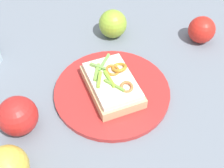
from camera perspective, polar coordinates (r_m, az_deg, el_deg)
name	(u,v)px	position (r m, az deg, el deg)	size (l,w,h in m)	color
ground_plane	(112,93)	(0.71, 0.00, -1.73)	(2.00, 2.00, 0.00)	slate
plate	(112,91)	(0.70, 0.00, -1.41)	(0.27, 0.27, 0.01)	#B12A28
sandwich	(112,84)	(0.68, 0.01, 0.02)	(0.13, 0.17, 0.05)	tan
apple_0	(7,167)	(0.59, -19.34, -14.64)	(0.08, 0.08, 0.08)	gold
apple_1	(113,24)	(0.84, 0.15, 11.39)	(0.08, 0.08, 0.08)	#8BB032
apple_3	(202,30)	(0.85, 16.71, 9.86)	(0.07, 0.07, 0.07)	red
apple_4	(18,116)	(0.64, -17.51, -5.82)	(0.08, 0.08, 0.08)	red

